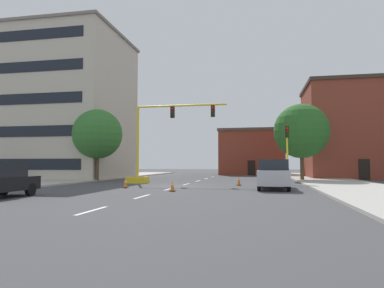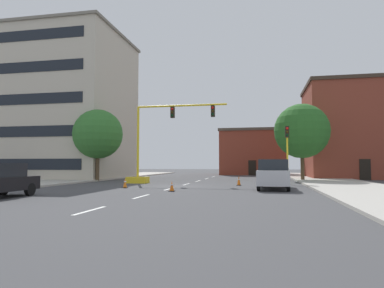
% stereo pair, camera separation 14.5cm
% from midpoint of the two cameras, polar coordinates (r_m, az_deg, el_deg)
% --- Properties ---
extents(ground_plane, '(160.00, 160.00, 0.00)m').
position_cam_midpoint_polar(ground_plane, '(26.52, -1.96, -6.97)').
color(ground_plane, '#424244').
extents(sidewalk_left, '(6.00, 56.00, 0.14)m').
position_cam_midpoint_polar(sidewalk_left, '(38.55, -17.50, -5.56)').
color(sidewalk_left, '#B2ADA3').
rests_on(sidewalk_left, ground_plane).
extents(sidewalk_right, '(6.00, 56.00, 0.14)m').
position_cam_midpoint_polar(sidewalk_right, '(34.39, 22.14, -5.76)').
color(sidewalk_right, '#B2ADA3').
rests_on(sidewalk_right, ground_plane).
extents(lane_stripe_seg_0, '(0.16, 2.40, 0.01)m').
position_cam_midpoint_polar(lane_stripe_seg_0, '(13.35, -16.19, -10.50)').
color(lane_stripe_seg_0, silver).
rests_on(lane_stripe_seg_0, ground_plane).
extents(lane_stripe_seg_1, '(0.16, 2.40, 0.01)m').
position_cam_midpoint_polar(lane_stripe_seg_1, '(18.38, -8.15, -8.57)').
color(lane_stripe_seg_1, silver).
rests_on(lane_stripe_seg_1, ground_plane).
extents(lane_stripe_seg_2, '(0.16, 2.40, 0.01)m').
position_cam_midpoint_polar(lane_stripe_seg_2, '(23.62, -3.65, -7.41)').
color(lane_stripe_seg_2, silver).
rests_on(lane_stripe_seg_2, ground_plane).
extents(lane_stripe_seg_3, '(0.16, 2.40, 0.01)m').
position_cam_midpoint_polar(lane_stripe_seg_3, '(28.96, -0.81, -6.65)').
color(lane_stripe_seg_3, silver).
rests_on(lane_stripe_seg_3, ground_plane).
extents(lane_stripe_seg_4, '(0.16, 2.40, 0.01)m').
position_cam_midpoint_polar(lane_stripe_seg_4, '(34.34, 1.14, -6.12)').
color(lane_stripe_seg_4, silver).
rests_on(lane_stripe_seg_4, ground_plane).
extents(lane_stripe_seg_5, '(0.16, 2.40, 0.01)m').
position_cam_midpoint_polar(lane_stripe_seg_5, '(39.76, 2.55, -5.72)').
color(lane_stripe_seg_5, silver).
rests_on(lane_stripe_seg_5, ground_plane).
extents(lane_stripe_seg_6, '(0.16, 2.40, 0.01)m').
position_cam_midpoint_polar(lane_stripe_seg_6, '(45.20, 3.63, -5.42)').
color(lane_stripe_seg_6, silver).
rests_on(lane_stripe_seg_6, ground_plane).
extents(building_tall_left, '(13.98, 12.66, 16.87)m').
position_cam_midpoint_polar(building_tall_left, '(43.91, -20.01, 5.75)').
color(building_tall_left, beige).
rests_on(building_tall_left, ground_plane).
extents(building_brick_center, '(10.04, 8.14, 7.02)m').
position_cam_midpoint_polar(building_brick_center, '(55.14, 10.07, -1.33)').
color(building_brick_center, brown).
rests_on(building_brick_center, ground_plane).
extents(building_row_right, '(10.59, 10.04, 11.22)m').
position_cam_midpoint_polar(building_row_right, '(45.35, 24.99, 1.98)').
color(building_row_right, brown).
rests_on(building_row_right, ground_plane).
extents(traffic_signal_gantry, '(8.79, 1.20, 6.83)m').
position_cam_midpoint_polar(traffic_signal_gantry, '(30.49, -6.84, -2.28)').
color(traffic_signal_gantry, yellow).
rests_on(traffic_signal_gantry, ground_plane).
extents(traffic_light_pole_right, '(0.32, 0.47, 4.80)m').
position_cam_midpoint_polar(traffic_light_pole_right, '(29.42, 15.58, 0.39)').
color(traffic_light_pole_right, yellow).
rests_on(traffic_light_pole_right, ground_plane).
extents(tree_right_mid, '(5.42, 5.42, 7.67)m').
position_cam_midpoint_polar(tree_right_mid, '(36.05, 17.79, 2.04)').
color(tree_right_mid, '#4C3823').
rests_on(tree_right_mid, ground_plane).
extents(tree_left_near, '(4.86, 4.86, 7.06)m').
position_cam_midpoint_polar(tree_left_near, '(35.23, -15.15, 1.57)').
color(tree_left_near, brown).
rests_on(tree_left_near, ground_plane).
extents(pickup_truck_silver, '(2.23, 5.48, 1.99)m').
position_cam_midpoint_polar(pickup_truck_silver, '(23.99, 13.47, -4.94)').
color(pickup_truck_silver, '#BCBCC1').
rests_on(pickup_truck_silver, ground_plane).
extents(traffic_cone_roadside_a, '(0.36, 0.36, 0.63)m').
position_cam_midpoint_polar(traffic_cone_roadside_a, '(21.59, -3.15, -6.99)').
color(traffic_cone_roadside_a, black).
rests_on(traffic_cone_roadside_a, ground_plane).
extents(traffic_cone_roadside_b, '(0.36, 0.36, 0.77)m').
position_cam_midpoint_polar(traffic_cone_roadside_b, '(27.53, 7.89, -6.02)').
color(traffic_cone_roadside_b, black).
rests_on(traffic_cone_roadside_b, ground_plane).
extents(traffic_cone_roadside_c, '(0.36, 0.36, 0.70)m').
position_cam_midpoint_polar(traffic_cone_roadside_c, '(25.01, -10.84, -6.35)').
color(traffic_cone_roadside_c, black).
rests_on(traffic_cone_roadside_c, ground_plane).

